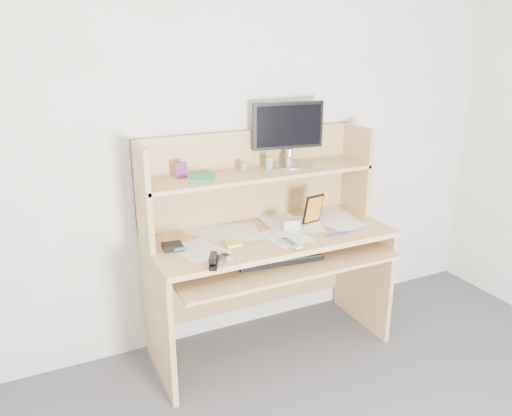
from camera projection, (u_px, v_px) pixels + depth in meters
name	position (u px, v px, depth m)	size (l,w,h in m)	color
back_wall	(247.00, 138.00, 2.98)	(3.60, 0.04, 2.50)	silver
desk	(264.00, 238.00, 2.95)	(1.40, 0.70, 1.30)	tan
paper_clutter	(271.00, 233.00, 2.86)	(1.32, 0.54, 0.01)	white
keyboard	(278.00, 257.00, 2.75)	(0.50, 0.22, 0.03)	black
tv_remote	(289.00, 243.00, 2.69)	(0.04, 0.16, 0.02)	#A2A29D
flip_phone	(224.00, 255.00, 2.53)	(0.05, 0.09, 0.02)	#B6B5B8
stapler	(214.00, 260.00, 2.45)	(0.04, 0.15, 0.05)	black
wallet	(172.00, 246.00, 2.64)	(0.10, 0.08, 0.03)	black
sticky_note_pad	(233.00, 243.00, 2.71)	(0.08, 0.08, 0.01)	#F7F941
digital_camera	(291.00, 225.00, 2.90)	(0.10, 0.04, 0.06)	#B6B6B8
game_case	(313.00, 209.00, 2.98)	(0.13, 0.01, 0.18)	black
blue_pen	(338.00, 233.00, 2.84)	(0.01, 0.01, 0.16)	#1B1AC9
card_box	(181.00, 170.00, 2.74)	(0.07, 0.02, 0.09)	maroon
shelf_book	(202.00, 178.00, 2.73)	(0.13, 0.18, 0.02)	#388C4E
chip_stack_a	(244.00, 167.00, 2.89)	(0.04, 0.04, 0.05)	black
chip_stack_b	(269.00, 163.00, 2.94)	(0.05, 0.05, 0.07)	silver
chip_stack_c	(269.00, 165.00, 2.95)	(0.04, 0.04, 0.05)	black
chip_stack_d	(289.00, 162.00, 2.98)	(0.04, 0.04, 0.06)	white
monitor	(288.00, 132.00, 2.96)	(0.44, 0.22, 0.38)	#A4A4A9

